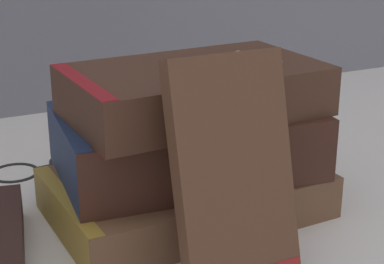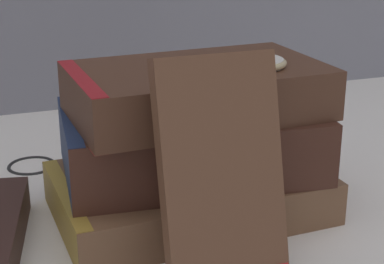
{
  "view_description": "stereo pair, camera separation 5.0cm",
  "coord_description": "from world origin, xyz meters",
  "px_view_note": "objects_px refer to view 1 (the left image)",
  "views": [
    {
      "loc": [
        -0.16,
        -0.38,
        0.25
      ],
      "look_at": [
        0.04,
        0.04,
        0.08
      ],
      "focal_mm": 60.0,
      "sensor_mm": 36.0,
      "label": 1
    },
    {
      "loc": [
        -0.11,
        -0.4,
        0.25
      ],
      "look_at": [
        0.04,
        0.04,
        0.08
      ],
      "focal_mm": 60.0,
      "sensor_mm": 36.0,
      "label": 2
    }
  ],
  "objects_px": {
    "book_flat_bottom": "(180,194)",
    "book_leaning_front": "(234,179)",
    "reading_glasses": "(44,165)",
    "book_flat_top": "(189,91)",
    "pocket_watch": "(252,61)",
    "book_flat_middle": "(180,141)"
  },
  "relations": [
    {
      "from": "book_flat_middle",
      "to": "reading_glasses",
      "type": "xyz_separation_m",
      "value": [
        -0.08,
        0.14,
        -0.06
      ]
    },
    {
      "from": "book_leaning_front",
      "to": "reading_glasses",
      "type": "relative_size",
      "value": 1.4
    },
    {
      "from": "book_flat_middle",
      "to": "book_leaning_front",
      "type": "xyz_separation_m",
      "value": [
        -0.01,
        -0.11,
        0.01
      ]
    },
    {
      "from": "book_leaning_front",
      "to": "reading_glasses",
      "type": "distance_m",
      "value": 0.27
    },
    {
      "from": "book_flat_bottom",
      "to": "book_leaning_front",
      "type": "height_order",
      "value": "book_leaning_front"
    },
    {
      "from": "book_flat_bottom",
      "to": "book_flat_middle",
      "type": "height_order",
      "value": "book_flat_middle"
    },
    {
      "from": "book_leaning_front",
      "to": "book_flat_bottom",
      "type": "bearing_deg",
      "value": 86.53
    },
    {
      "from": "book_flat_top",
      "to": "book_leaning_front",
      "type": "relative_size",
      "value": 1.29
    },
    {
      "from": "book_flat_bottom",
      "to": "reading_glasses",
      "type": "xyz_separation_m",
      "value": [
        -0.08,
        0.15,
        -0.02
      ]
    },
    {
      "from": "book_flat_top",
      "to": "pocket_watch",
      "type": "xyz_separation_m",
      "value": [
        0.05,
        -0.01,
        0.02
      ]
    },
    {
      "from": "book_flat_top",
      "to": "book_flat_middle",
      "type": "bearing_deg",
      "value": 99.4
    },
    {
      "from": "book_leaning_front",
      "to": "reading_glasses",
      "type": "height_order",
      "value": "book_leaning_front"
    },
    {
      "from": "book_flat_bottom",
      "to": "reading_glasses",
      "type": "relative_size",
      "value": 2.0
    },
    {
      "from": "pocket_watch",
      "to": "book_flat_top",
      "type": "bearing_deg",
      "value": 163.29
    },
    {
      "from": "book_flat_bottom",
      "to": "reading_glasses",
      "type": "distance_m",
      "value": 0.17
    },
    {
      "from": "pocket_watch",
      "to": "book_flat_middle",
      "type": "bearing_deg",
      "value": 153.21
    },
    {
      "from": "book_flat_bottom",
      "to": "book_flat_top",
      "type": "height_order",
      "value": "book_flat_top"
    },
    {
      "from": "reading_glasses",
      "to": "book_flat_bottom",
      "type": "bearing_deg",
      "value": -67.9
    },
    {
      "from": "book_flat_top",
      "to": "book_flat_bottom",
      "type": "bearing_deg",
      "value": 146.26
    },
    {
      "from": "book_flat_middle",
      "to": "book_leaning_front",
      "type": "height_order",
      "value": "book_leaning_front"
    },
    {
      "from": "pocket_watch",
      "to": "book_flat_bottom",
      "type": "bearing_deg",
      "value": 161.52
    },
    {
      "from": "book_flat_bottom",
      "to": "book_flat_middle",
      "type": "xyz_separation_m",
      "value": [
        0.0,
        0.01,
        0.04
      ]
    }
  ]
}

